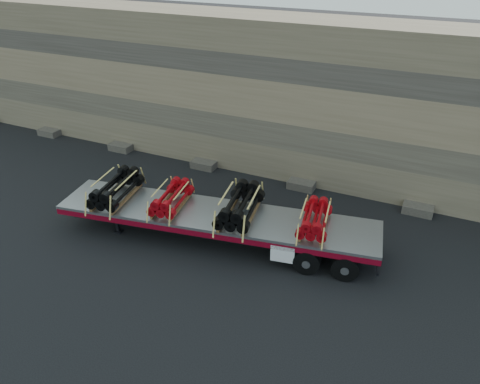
{
  "coord_description": "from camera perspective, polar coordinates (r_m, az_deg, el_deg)",
  "views": [
    {
      "loc": [
        7.34,
        -13.24,
        10.05
      ],
      "look_at": [
        0.77,
        0.81,
        1.47
      ],
      "focal_mm": 35.0,
      "sensor_mm": 36.0,
      "label": 1
    }
  ],
  "objects": [
    {
      "name": "bundle_front",
      "position": [
        18.28,
        -14.88,
        0.35
      ],
      "size": [
        1.57,
        2.56,
        0.85
      ],
      "primitive_type": null,
      "rotation": [
        0.0,
        0.0,
        0.16
      ],
      "color": "black",
      "rests_on": "trailer"
    },
    {
      "name": "rock_wall",
      "position": [
        22.05,
        4.54,
        11.58
      ],
      "size": [
        44.0,
        3.0,
        7.0
      ],
      "primitive_type": "cube",
      "color": "#7A6B54",
      "rests_on": "ground"
    },
    {
      "name": "ground",
      "position": [
        18.17,
        -3.3,
        -4.7
      ],
      "size": [
        120.0,
        120.0,
        0.0
      ],
      "primitive_type": "plane",
      "color": "black",
      "rests_on": "ground"
    },
    {
      "name": "trailer",
      "position": [
        17.29,
        -2.97,
        -4.28
      ],
      "size": [
        11.96,
        4.14,
        1.17
      ],
      "primitive_type": null,
      "rotation": [
        0.0,
        0.0,
        0.16
      ],
      "color": "#9D9FA4",
      "rests_on": "ground"
    },
    {
      "name": "bundle_midrear",
      "position": [
        16.51,
        -0.02,
        -1.77
      ],
      "size": [
        1.64,
        2.66,
        0.88
      ],
      "primitive_type": null,
      "rotation": [
        0.0,
        0.0,
        0.16
      ],
      "color": "black",
      "rests_on": "trailer"
    },
    {
      "name": "bundle_midfront",
      "position": [
        17.35,
        -8.38,
        -0.78
      ],
      "size": [
        1.35,
        2.2,
        0.73
      ],
      "primitive_type": null,
      "rotation": [
        0.0,
        0.0,
        0.16
      ],
      "color": "#A70810",
      "rests_on": "trailer"
    },
    {
      "name": "bundle_rear",
      "position": [
        16.15,
        9.09,
        -3.31
      ],
      "size": [
        1.32,
        2.15,
        0.71
      ],
      "primitive_type": null,
      "rotation": [
        0.0,
        0.0,
        0.16
      ],
      "color": "#A70810",
      "rests_on": "trailer"
    }
  ]
}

